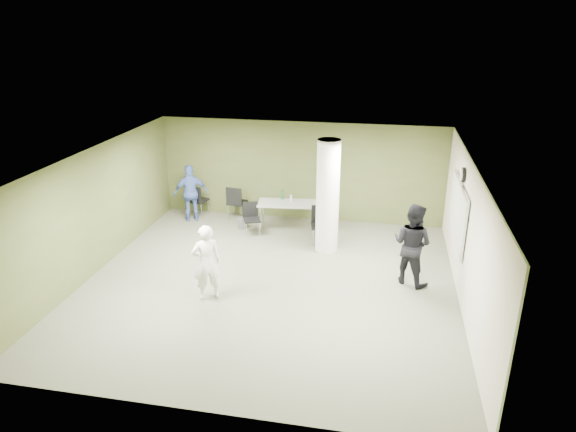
% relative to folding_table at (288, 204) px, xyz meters
% --- Properties ---
extents(floor, '(8.00, 8.00, 0.00)m').
position_rel_folding_table_xyz_m(floor, '(0.20, -3.12, -0.72)').
color(floor, '#50503F').
rests_on(floor, ground).
extents(ceiling, '(8.00, 8.00, 0.00)m').
position_rel_folding_table_xyz_m(ceiling, '(0.20, -3.12, 2.08)').
color(ceiling, white).
rests_on(ceiling, wall_back).
extents(wall_back, '(8.00, 2.80, 0.02)m').
position_rel_folding_table_xyz_m(wall_back, '(0.20, 0.88, 0.68)').
color(wall_back, '#464F25').
rests_on(wall_back, floor).
extents(wall_left, '(0.02, 8.00, 2.80)m').
position_rel_folding_table_xyz_m(wall_left, '(-3.80, -3.12, 0.68)').
color(wall_left, '#464F25').
rests_on(wall_left, floor).
extents(wall_right_cream, '(0.02, 8.00, 2.80)m').
position_rel_folding_table_xyz_m(wall_right_cream, '(4.20, -3.12, 0.68)').
color(wall_right_cream, beige).
rests_on(wall_right_cream, floor).
extents(column, '(0.56, 0.56, 2.80)m').
position_rel_folding_table_xyz_m(column, '(1.20, -1.12, 0.68)').
color(column, silver).
rests_on(column, floor).
extents(whiteboard, '(0.05, 2.30, 1.30)m').
position_rel_folding_table_xyz_m(whiteboard, '(4.12, -1.92, 0.78)').
color(whiteboard, silver).
rests_on(whiteboard, wall_right_cream).
extents(wall_clock, '(0.06, 0.32, 0.32)m').
position_rel_folding_table_xyz_m(wall_clock, '(4.12, -1.92, 1.63)').
color(wall_clock, black).
rests_on(wall_clock, wall_right_cream).
extents(folding_table, '(1.68, 0.86, 1.02)m').
position_rel_folding_table_xyz_m(folding_table, '(0.00, 0.00, 0.00)').
color(folding_table, gray).
rests_on(folding_table, floor).
extents(wastebasket, '(0.24, 0.24, 0.28)m').
position_rel_folding_table_xyz_m(wastebasket, '(-1.24, -0.20, -0.58)').
color(wastebasket, '#4C4C4C').
rests_on(wastebasket, floor).
extents(chair_back_left, '(0.55, 0.55, 0.94)m').
position_rel_folding_table_xyz_m(chair_back_left, '(-2.77, 0.44, -0.17)').
color(chair_back_left, black).
rests_on(chair_back_left, floor).
extents(chair_back_right, '(0.54, 0.54, 0.97)m').
position_rel_folding_table_xyz_m(chair_back_right, '(-1.59, 0.44, -0.15)').
color(chair_back_right, black).
rests_on(chair_back_right, floor).
extents(chair_table_left, '(0.56, 0.56, 0.85)m').
position_rel_folding_table_xyz_m(chair_table_left, '(-0.90, -0.48, -0.22)').
color(chair_table_left, black).
rests_on(chair_table_left, floor).
extents(chair_table_right, '(0.55, 0.55, 0.95)m').
position_rel_folding_table_xyz_m(chair_table_right, '(0.98, -0.66, -0.16)').
color(chair_table_right, black).
rests_on(chair_table_right, floor).
extents(woman_white, '(0.71, 0.63, 1.63)m').
position_rel_folding_table_xyz_m(woman_white, '(-0.91, -3.96, 0.10)').
color(woman_white, white).
rests_on(woman_white, floor).
extents(man_black, '(1.11, 1.04, 1.82)m').
position_rel_folding_table_xyz_m(man_black, '(3.19, -2.47, 0.19)').
color(man_black, black).
rests_on(man_black, floor).
extents(man_blue, '(1.04, 0.78, 1.63)m').
position_rel_folding_table_xyz_m(man_blue, '(-2.80, 0.11, 0.10)').
color(man_blue, '#455FAC').
rests_on(man_blue, floor).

